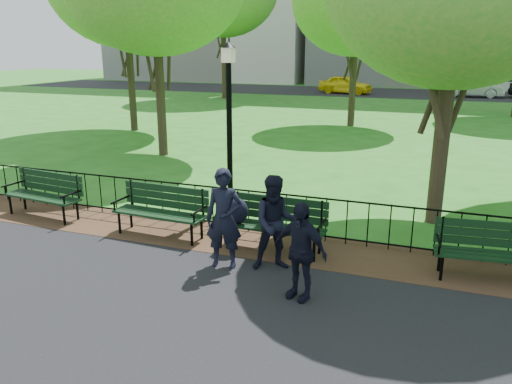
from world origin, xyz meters
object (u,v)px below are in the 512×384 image
(tree_far_c, at_px, (357,0))
(person_left, at_px, (224,219))
(park_bench_main, at_px, (257,215))
(park_bench_left_a, at_px, (162,205))
(person_right, at_px, (300,251))
(taxi, at_px, (346,84))
(person_mid, at_px, (276,223))
(park_bench_left_b, at_px, (45,190))
(lamppost, at_px, (229,122))
(park_bench_right_a, at_px, (494,245))
(sedan_silver, at_px, (472,87))

(tree_far_c, height_order, person_left, tree_far_c)
(park_bench_main, distance_m, tree_far_c, 16.43)
(park_bench_left_a, bearing_deg, person_left, -25.61)
(tree_far_c, relative_size, person_left, 4.69)
(park_bench_main, bearing_deg, person_right, -49.93)
(taxi, bearing_deg, person_mid, -162.31)
(person_mid, bearing_deg, tree_far_c, 70.89)
(park_bench_left_b, xyz_separation_m, tree_far_c, (4.13, 15.46, 5.02))
(person_right, bearing_deg, park_bench_main, 146.17)
(person_mid, bearing_deg, lamppost, 101.73)
(park_bench_right_a, bearing_deg, person_mid, -172.16)
(park_bench_left_a, xyz_separation_m, taxi, (-2.15, 31.91, 0.10))
(park_bench_right_a, bearing_deg, person_right, -154.54)
(person_mid, xyz_separation_m, sedan_silver, (4.51, 33.03, -0.12))
(person_right, bearing_deg, park_bench_left_a, 171.65)
(park_bench_left_b, height_order, person_mid, person_mid)
(person_right, bearing_deg, person_mid, 144.89)
(park_bench_main, distance_m, lamppost, 2.80)
(park_bench_left_a, bearing_deg, park_bench_main, 1.59)
(park_bench_right_a, distance_m, sedan_silver, 32.21)
(lamppost, relative_size, sedan_silver, 0.88)
(park_bench_main, relative_size, person_right, 1.27)
(park_bench_right_a, xyz_separation_m, person_left, (-4.28, -1.05, 0.29))
(park_bench_left_b, xyz_separation_m, taxi, (0.88, 31.77, 0.11))
(person_right, distance_m, sedan_silver, 34.10)
(park_bench_right_a, distance_m, taxi, 32.85)
(sedan_silver, bearing_deg, person_right, 172.05)
(person_left, bearing_deg, person_mid, 3.93)
(person_mid, relative_size, taxi, 0.39)
(person_mid, height_order, person_right, person_mid)
(park_bench_left_b, distance_m, tree_far_c, 16.77)
(park_bench_main, height_order, lamppost, lamppost)
(park_bench_main, bearing_deg, person_left, -104.73)
(lamppost, height_order, person_left, lamppost)
(lamppost, distance_m, person_left, 3.34)
(park_bench_right_a, bearing_deg, park_bench_left_b, 173.86)
(person_left, xyz_separation_m, person_right, (1.50, -0.64, -0.11))
(lamppost, distance_m, person_mid, 3.57)
(park_bench_main, height_order, person_mid, person_mid)
(taxi, bearing_deg, park_bench_left_b, -172.22)
(sedan_silver, bearing_deg, park_bench_left_a, 166.10)
(park_bench_left_a, xyz_separation_m, park_bench_left_b, (-3.04, 0.14, -0.01))
(person_right, bearing_deg, lamppost, 144.06)
(park_bench_left_a, height_order, taxi, taxi)
(park_bench_right_a, height_order, lamppost, lamppost)
(park_bench_main, distance_m, sedan_silver, 32.73)
(park_bench_left_a, height_order, sedan_silver, sedan_silver)
(park_bench_main, xyz_separation_m, park_bench_left_b, (-5.07, 0.17, -0.07))
(tree_far_c, relative_size, taxi, 1.94)
(tree_far_c, bearing_deg, park_bench_left_b, -104.94)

